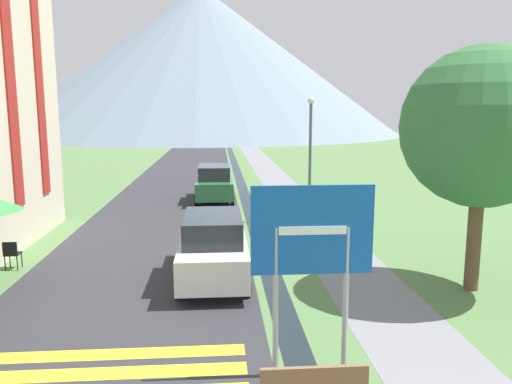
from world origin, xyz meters
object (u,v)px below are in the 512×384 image
object	(u,v)px
parked_car_far	(214,183)
tree_by_path	(482,127)
cafe_chair_far_left	(12,253)
streetlamp	(310,149)
parked_car_near	(213,247)
road_sign	(312,249)

from	to	relation	value
parked_car_far	tree_by_path	xyz separation A→B (m)	(6.64, -13.24, 3.23)
parked_car_far	cafe_chair_far_left	bearing A→B (deg)	-118.41
cafe_chair_far_left	streetlamp	distance (m)	11.47
streetlamp	cafe_chair_far_left	bearing A→B (deg)	-150.11
parked_car_near	tree_by_path	distance (m)	7.48
cafe_chair_far_left	streetlamp	world-z (taller)	streetlamp
cafe_chair_far_left	streetlamp	xyz separation A→B (m)	(9.71, 5.58, 2.51)
parked_car_near	cafe_chair_far_left	bearing A→B (deg)	167.98
parked_car_far	tree_by_path	distance (m)	15.16
cafe_chair_far_left	road_sign	bearing A→B (deg)	-45.62
parked_car_near	streetlamp	bearing A→B (deg)	60.21
parked_car_far	streetlamp	size ratio (longest dim) A/B	0.86
parked_car_far	streetlamp	bearing A→B (deg)	-52.44
tree_by_path	parked_car_far	bearing A→B (deg)	116.65
road_sign	cafe_chair_far_left	world-z (taller)	road_sign
parked_car_far	parked_car_near	bearing A→B (deg)	-89.88
road_sign	tree_by_path	bearing A→B (deg)	38.09
parked_car_far	cafe_chair_far_left	xyz separation A→B (m)	(-5.78, -10.68, -0.40)
streetlamp	parked_car_near	bearing A→B (deg)	-119.79
cafe_chair_far_left	tree_by_path	world-z (taller)	tree_by_path
parked_car_near	cafe_chair_far_left	world-z (taller)	parked_car_near
parked_car_near	parked_car_far	world-z (taller)	same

